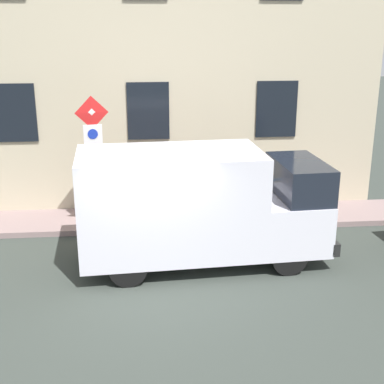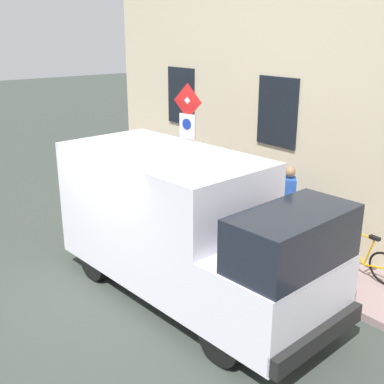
{
  "view_description": "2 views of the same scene",
  "coord_description": "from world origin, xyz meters",
  "px_view_note": "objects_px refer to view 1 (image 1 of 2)",
  "views": [
    {
      "loc": [
        -9.73,
        0.11,
        5.06
      ],
      "look_at": [
        1.51,
        -0.91,
        1.41
      ],
      "focal_mm": 49.73,
      "sensor_mm": 36.0,
      "label": 1
    },
    {
      "loc": [
        -3.82,
        -7.05,
        4.49
      ],
      "look_at": [
        2.4,
        0.69,
        1.16
      ],
      "focal_mm": 45.38,
      "sensor_mm": 36.0,
      "label": 2
    }
  ],
  "objects_px": {
    "sign_post_stacked": "(94,148)",
    "litter_bin": "(214,205)",
    "bicycle_blue": "(216,198)",
    "bicycle_orange": "(249,197)",
    "delivery_van": "(199,204)",
    "pedestrian": "(184,179)"
  },
  "relations": [
    {
      "from": "sign_post_stacked",
      "to": "bicycle_blue",
      "type": "distance_m",
      "value": 3.62
    },
    {
      "from": "bicycle_orange",
      "to": "bicycle_blue",
      "type": "bearing_deg",
      "value": 2.4
    },
    {
      "from": "litter_bin",
      "to": "bicycle_orange",
      "type": "bearing_deg",
      "value": -54.21
    },
    {
      "from": "pedestrian",
      "to": "litter_bin",
      "type": "relative_size",
      "value": 1.91
    },
    {
      "from": "delivery_van",
      "to": "bicycle_orange",
      "type": "relative_size",
      "value": 3.18
    },
    {
      "from": "sign_post_stacked",
      "to": "litter_bin",
      "type": "bearing_deg",
      "value": -87.17
    },
    {
      "from": "sign_post_stacked",
      "to": "bicycle_blue",
      "type": "relative_size",
      "value": 1.83
    },
    {
      "from": "bicycle_orange",
      "to": "bicycle_blue",
      "type": "relative_size",
      "value": 1.0
    },
    {
      "from": "litter_bin",
      "to": "sign_post_stacked",
      "type": "bearing_deg",
      "value": 92.83
    },
    {
      "from": "pedestrian",
      "to": "litter_bin",
      "type": "xyz_separation_m",
      "value": [
        -0.74,
        -0.71,
        -0.48
      ]
    },
    {
      "from": "sign_post_stacked",
      "to": "pedestrian",
      "type": "bearing_deg",
      "value": -68.42
    },
    {
      "from": "bicycle_orange",
      "to": "litter_bin",
      "type": "xyz_separation_m",
      "value": [
        -0.75,
        1.04,
        0.08
      ]
    },
    {
      "from": "delivery_van",
      "to": "pedestrian",
      "type": "relative_size",
      "value": 3.17
    },
    {
      "from": "litter_bin",
      "to": "bicycle_blue",
      "type": "bearing_deg",
      "value": -10.89
    },
    {
      "from": "delivery_van",
      "to": "litter_bin",
      "type": "bearing_deg",
      "value": 69.59
    },
    {
      "from": "delivery_van",
      "to": "bicycle_blue",
      "type": "xyz_separation_m",
      "value": [
        2.81,
        -0.76,
        -0.82
      ]
    },
    {
      "from": "bicycle_blue",
      "to": "bicycle_orange",
      "type": "bearing_deg",
      "value": 177.29
    },
    {
      "from": "sign_post_stacked",
      "to": "litter_bin",
      "type": "xyz_separation_m",
      "value": [
        0.15,
        -2.94,
        -1.58
      ]
    },
    {
      "from": "bicycle_orange",
      "to": "bicycle_blue",
      "type": "distance_m",
      "value": 0.9
    },
    {
      "from": "bicycle_blue",
      "to": "pedestrian",
      "type": "relative_size",
      "value": 1.0
    },
    {
      "from": "sign_post_stacked",
      "to": "pedestrian",
      "type": "height_order",
      "value": "sign_post_stacked"
    },
    {
      "from": "delivery_van",
      "to": "bicycle_blue",
      "type": "bearing_deg",
      "value": 71.14
    }
  ]
}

